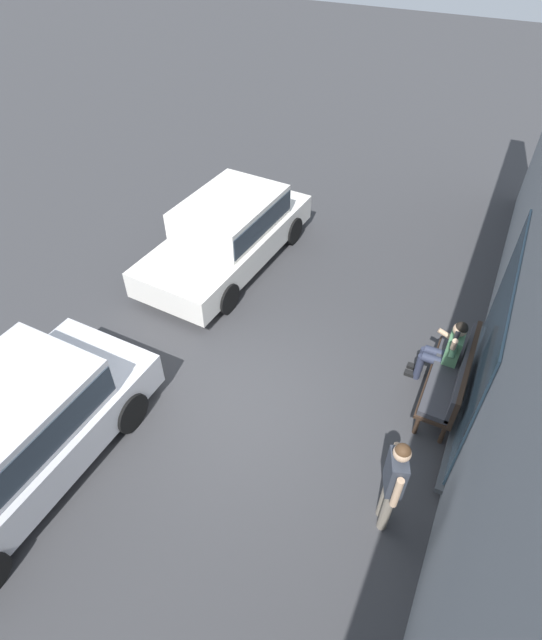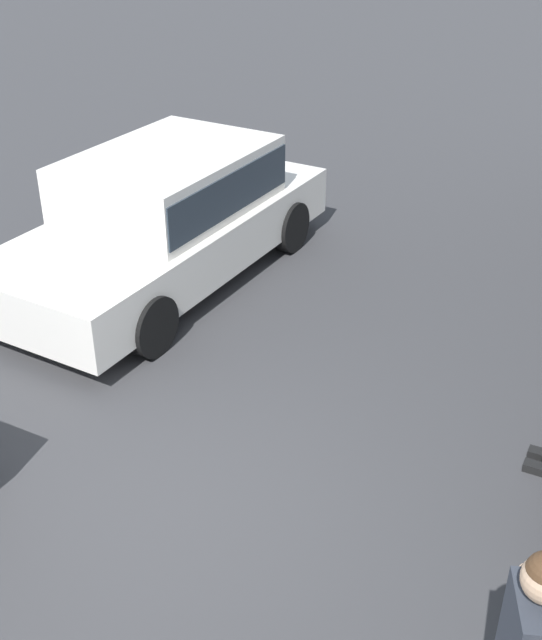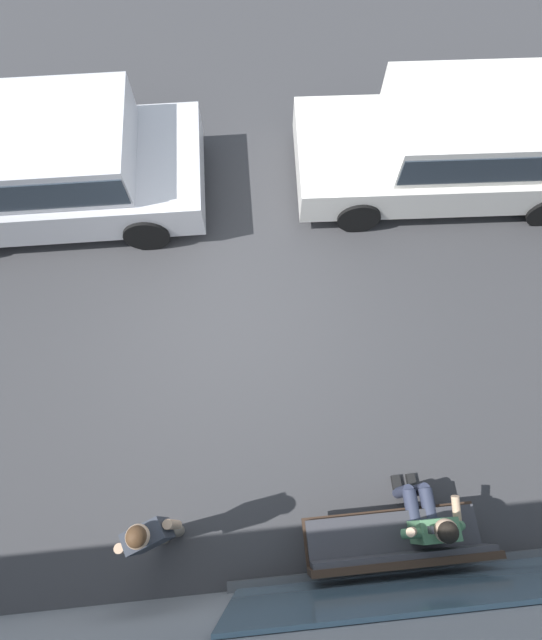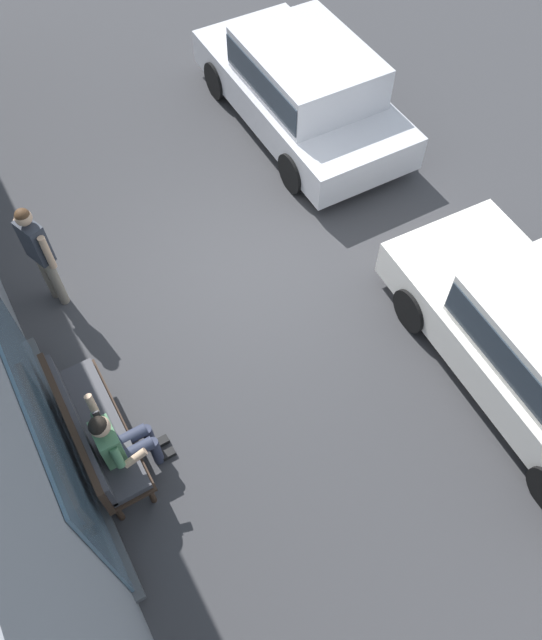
{
  "view_description": "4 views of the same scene",
  "coord_description": "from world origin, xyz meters",
  "views": [
    {
      "loc": [
        4.27,
        2.6,
        6.48
      ],
      "look_at": [
        -0.86,
        0.08,
        1.21
      ],
      "focal_mm": 28.0,
      "sensor_mm": 36.0,
      "label": 1
    },
    {
      "loc": [
        3.4,
        2.6,
        4.15
      ],
      "look_at": [
        -1.12,
        0.3,
        1.23
      ],
      "focal_mm": 45.0,
      "sensor_mm": 36.0,
      "label": 2
    },
    {
      "loc": [
        -0.3,
        2.6,
        6.27
      ],
      "look_at": [
        -0.51,
        0.35,
        0.87
      ],
      "focal_mm": 28.0,
      "sensor_mm": 36.0,
      "label": 3
    },
    {
      "loc": [
        -5.07,
        2.6,
        7.03
      ],
      "look_at": [
        -1.41,
        0.47,
        0.77
      ],
      "focal_mm": 35.0,
      "sensor_mm": 36.0,
      "label": 4
    }
  ],
  "objects": [
    {
      "name": "ground_plane",
      "position": [
        0.0,
        0.0,
        0.0
      ],
      "size": [
        60.0,
        60.0,
        0.0
      ],
      "primitive_type": "plane",
      "color": "#38383A"
    },
    {
      "name": "parked_car_near",
      "position": [
        -3.42,
        -2.16,
        0.78
      ],
      "size": [
        4.49,
        2.09,
        1.44
      ],
      "color": "white",
      "rests_on": "ground_plane"
    }
  ]
}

